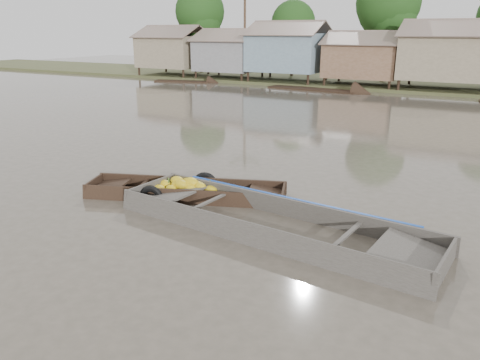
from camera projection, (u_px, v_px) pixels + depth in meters
The scene contains 4 objects.
ground at pixel (213, 209), 12.52m from camera, with size 120.00×120.00×0.00m, color #4F493C.
riverbank at pixel (459, 50), 36.79m from camera, with size 120.00×12.47×10.22m.
banana_boat at pixel (184, 191), 13.45m from camera, with size 5.84×3.24×0.80m.
viewer_boat at pixel (272, 227), 11.20m from camera, with size 8.20×2.90×0.65m.
Camera 1 is at (6.25, -9.89, 4.58)m, focal length 35.00 mm.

